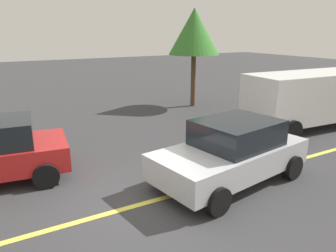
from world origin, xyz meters
TOP-DOWN VIEW (x-y plane):
  - ground_plane at (0.00, 0.00)m, footprint 80.00×80.00m
  - lane_marking_centre at (3.00, 0.00)m, footprint 28.00×0.16m
  - white_van at (8.33, 2.21)m, footprint 5.33×2.56m
  - car_silver_crossing at (2.56, -0.04)m, footprint 4.39×2.58m
  - tree_left_verge at (6.61, 7.74)m, footprint 2.51×2.51m

SIDE VIEW (x-z plane):
  - ground_plane at x=0.00m, z-range 0.00..0.00m
  - lane_marking_centre at x=3.00m, z-range 0.00..0.01m
  - car_silver_crossing at x=2.56m, z-range 0.00..1.61m
  - white_van at x=8.33m, z-range 0.17..2.37m
  - tree_left_verge at x=6.61m, z-range 1.28..6.13m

